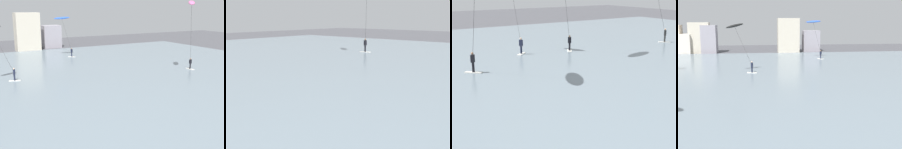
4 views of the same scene
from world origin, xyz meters
The scene contains 4 objects.
water_bay centered at (0.00, 31.23, 0.05)m, with size 84.00×52.00×0.10m, color slate.
far_shore_buildings centered at (-6.96, 59.57, 3.17)m, with size 35.86×5.10×7.96m.
kitesurfer_blue centered at (9.54, 46.31, 6.41)m, with size 3.47×2.25×7.37m.
kitesurfer_black centered at (-4.09, 32.47, 5.80)m, with size 4.25×1.85×7.00m.
Camera 4 is at (-1.62, -5.96, 7.17)m, focal length 44.14 mm.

